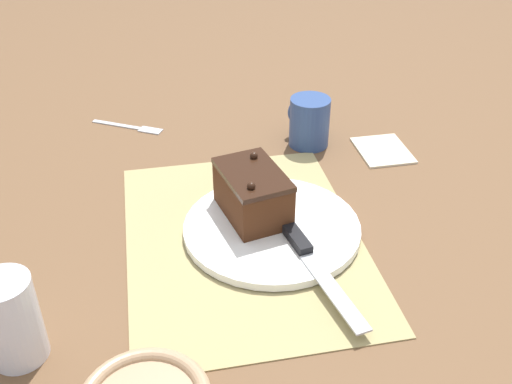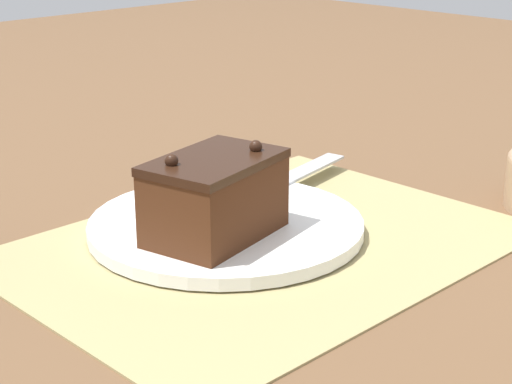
% 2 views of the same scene
% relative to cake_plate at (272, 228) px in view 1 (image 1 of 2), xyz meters
% --- Properties ---
extents(ground_plane, '(3.00, 3.00, 0.00)m').
position_rel_cake_plate_xyz_m(ground_plane, '(-0.01, 0.04, -0.01)').
color(ground_plane, brown).
extents(placemat_woven, '(0.46, 0.34, 0.00)m').
position_rel_cake_plate_xyz_m(placemat_woven, '(-0.01, 0.04, -0.01)').
color(placemat_woven, tan).
rests_on(placemat_woven, ground_plane).
extents(cake_plate, '(0.26, 0.26, 0.01)m').
position_rel_cake_plate_xyz_m(cake_plate, '(0.00, 0.00, 0.00)').
color(cake_plate, white).
rests_on(cake_plate, placemat_woven).
extents(chocolate_cake, '(0.14, 0.11, 0.08)m').
position_rel_cake_plate_xyz_m(chocolate_cake, '(0.03, 0.02, 0.04)').
color(chocolate_cake, '#472614').
rests_on(chocolate_cake, cake_plate).
extents(serving_knife, '(0.23, 0.06, 0.01)m').
position_rel_cake_plate_xyz_m(serving_knife, '(-0.08, -0.03, 0.01)').
color(serving_knife, black).
rests_on(serving_knife, cake_plate).
extents(drinking_glass, '(0.06, 0.06, 0.11)m').
position_rel_cake_plate_xyz_m(drinking_glass, '(-0.17, 0.34, 0.05)').
color(drinking_glass, white).
rests_on(drinking_glass, ground_plane).
extents(coffee_mug, '(0.08, 0.07, 0.09)m').
position_rel_cake_plate_xyz_m(coffee_mug, '(0.26, -0.13, 0.04)').
color(coffee_mug, navy).
rests_on(coffee_mug, ground_plane).
extents(folded_napkin, '(0.11, 0.09, 0.01)m').
position_rel_cake_plate_xyz_m(folded_napkin, '(0.20, -0.25, -0.01)').
color(folded_napkin, beige).
rests_on(folded_napkin, ground_plane).
extents(dessert_fork, '(0.09, 0.14, 0.01)m').
position_rel_cake_plate_xyz_m(dessert_fork, '(0.39, 0.19, -0.01)').
color(dessert_fork, '#B7BABF').
rests_on(dessert_fork, ground_plane).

